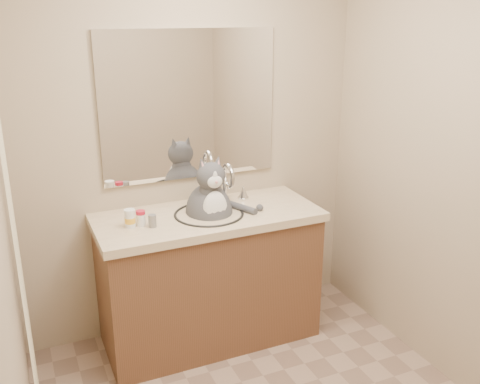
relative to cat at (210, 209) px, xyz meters
name	(u,v)px	position (x,y,z in m)	size (l,w,h in m)	color
room	(287,211)	(-0.02, -0.97, 0.33)	(2.22, 2.52, 2.42)	gray
vanity	(209,274)	(-0.02, -0.01, -0.43)	(1.34, 0.59, 1.12)	brown
mirror	(190,106)	(-0.02, 0.26, 0.58)	(1.10, 0.02, 0.90)	white
shower_curtain	(23,286)	(-1.07, -0.87, 0.16)	(0.02, 1.30, 1.93)	beige
cat	(210,209)	(0.00, 0.00, 0.00)	(0.40, 0.32, 0.56)	#414146
pill_bottle_redcap	(141,218)	(-0.43, -0.03, 0.02)	(0.06, 0.06, 0.09)	white
pill_bottle_orange	(130,219)	(-0.49, -0.03, 0.03)	(0.07, 0.07, 0.10)	white
grey_canister	(152,221)	(-0.37, -0.08, 0.01)	(0.05, 0.05, 0.07)	slate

